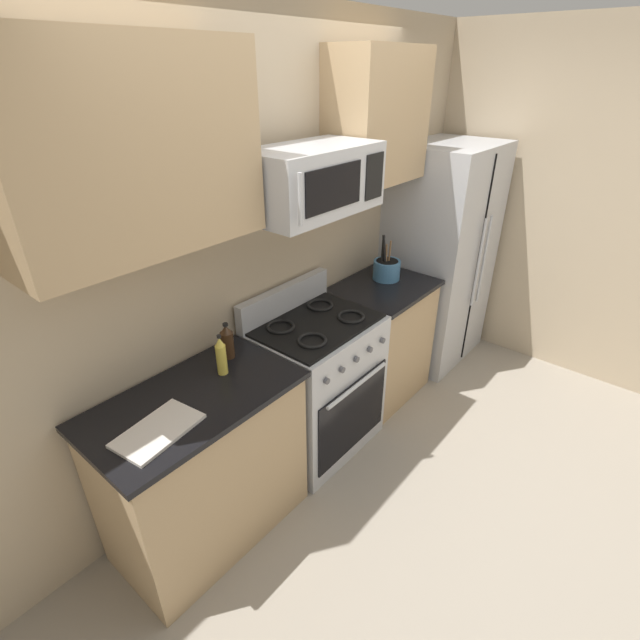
# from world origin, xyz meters

# --- Properties ---
(ground_plane) EXTENTS (16.00, 16.00, 0.00)m
(ground_plane) POSITION_xyz_m (0.00, 0.00, 0.00)
(ground_plane) COLOR gray
(wall_back) EXTENTS (8.00, 0.10, 2.60)m
(wall_back) POSITION_xyz_m (0.00, 1.05, 1.30)
(wall_back) COLOR tan
(wall_back) RESTS_ON ground
(counter_left) EXTENTS (1.02, 0.58, 0.91)m
(counter_left) POSITION_xyz_m (-0.90, 0.69, 0.46)
(counter_left) COLOR tan
(counter_left) RESTS_ON ground
(range_oven) EXTENTS (0.76, 0.62, 1.09)m
(range_oven) POSITION_xyz_m (-0.00, 0.69, 0.47)
(range_oven) COLOR #B2B5BA
(range_oven) RESTS_ON ground
(counter_right) EXTENTS (0.72, 0.58, 0.91)m
(counter_right) POSITION_xyz_m (0.75, 0.69, 0.46)
(counter_right) COLOR tan
(counter_right) RESTS_ON ground
(refrigerator) EXTENTS (0.84, 0.69, 1.78)m
(refrigerator) POSITION_xyz_m (1.55, 0.67, 0.89)
(refrigerator) COLOR #B2B5BA
(refrigerator) RESTS_ON ground
(wall_right) EXTENTS (0.10, 8.00, 2.60)m
(wall_right) POSITION_xyz_m (2.07, 0.00, 1.30)
(wall_right) COLOR tan
(wall_right) RESTS_ON ground
(microwave) EXTENTS (0.77, 0.44, 0.34)m
(microwave) POSITION_xyz_m (-0.00, 0.71, 1.76)
(microwave) COLOR #B2B5BA
(upper_cabinets_left) EXTENTS (1.01, 0.34, 0.78)m
(upper_cabinets_left) POSITION_xyz_m (-0.91, 0.83, 2.00)
(upper_cabinets_left) COLOR tan
(upper_cabinets_right) EXTENTS (0.71, 0.34, 0.78)m
(upper_cabinets_right) POSITION_xyz_m (0.75, 0.83, 2.00)
(upper_cabinets_right) COLOR tan
(utensil_crock) EXTENTS (0.19, 0.19, 0.33)m
(utensil_crock) POSITION_xyz_m (0.85, 0.74, 0.99)
(utensil_crock) COLOR teal
(utensil_crock) RESTS_ON counter_right
(cutting_board) EXTENTS (0.38, 0.26, 0.02)m
(cutting_board) POSITION_xyz_m (-1.14, 0.60, 0.92)
(cutting_board) COLOR silver
(cutting_board) RESTS_ON counter_left
(bottle_soy) EXTENTS (0.07, 0.07, 0.20)m
(bottle_soy) POSITION_xyz_m (-0.57, 0.83, 1.00)
(bottle_soy) COLOR #382314
(bottle_soy) RESTS_ON counter_left
(bottle_oil) EXTENTS (0.05, 0.05, 0.22)m
(bottle_oil) POSITION_xyz_m (-0.68, 0.73, 1.01)
(bottle_oil) COLOR gold
(bottle_oil) RESTS_ON counter_left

